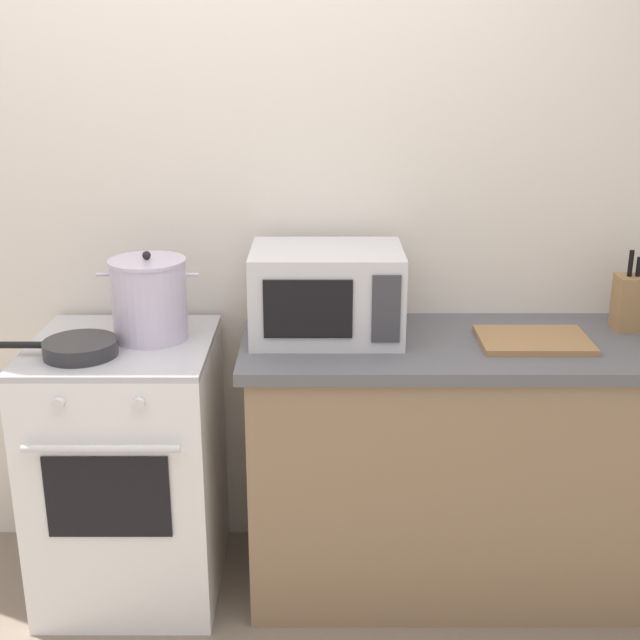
# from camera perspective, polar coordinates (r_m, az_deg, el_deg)

# --- Properties ---
(back_wall) EXTENTS (4.40, 0.10, 2.50)m
(back_wall) POSITION_cam_1_polar(r_m,az_deg,el_deg) (3.07, -0.47, 6.61)
(back_wall) COLOR silver
(back_wall) RESTS_ON ground_plane
(lower_cabinet_right) EXTENTS (1.64, 0.56, 0.88)m
(lower_cabinet_right) POSITION_cam_1_polar(r_m,az_deg,el_deg) (3.07, 10.97, -9.82)
(lower_cabinet_right) COLOR #8C7051
(lower_cabinet_right) RESTS_ON ground_plane
(countertop_right) EXTENTS (1.70, 0.60, 0.04)m
(countertop_right) POSITION_cam_1_polar(r_m,az_deg,el_deg) (2.89, 11.52, -1.74)
(countertop_right) COLOR #59595E
(countertop_right) RESTS_ON lower_cabinet_right
(stove) EXTENTS (0.60, 0.64, 0.92)m
(stove) POSITION_cam_1_polar(r_m,az_deg,el_deg) (3.06, -12.89, -9.66)
(stove) COLOR white
(stove) RESTS_ON ground_plane
(stock_pot) EXTENTS (0.34, 0.25, 0.30)m
(stock_pot) POSITION_cam_1_polar(r_m,az_deg,el_deg) (2.87, -11.63, 1.37)
(stock_pot) COLOR silver
(stock_pot) RESTS_ON stove
(frying_pan) EXTENTS (0.43, 0.23, 0.05)m
(frying_pan) POSITION_cam_1_polar(r_m,az_deg,el_deg) (2.79, -16.17, -1.83)
(frying_pan) COLOR #28282B
(frying_pan) RESTS_ON stove
(microwave) EXTENTS (0.50, 0.37, 0.30)m
(microwave) POSITION_cam_1_polar(r_m,az_deg,el_deg) (2.83, 0.19, 1.84)
(microwave) COLOR silver
(microwave) RESTS_ON countertop_right
(cutting_board) EXTENTS (0.36, 0.26, 0.02)m
(cutting_board) POSITION_cam_1_polar(r_m,az_deg,el_deg) (2.89, 13.88, -1.30)
(cutting_board) COLOR #997047
(cutting_board) RESTS_ON countertop_right
(knife_block) EXTENTS (0.13, 0.10, 0.28)m
(knife_block) POSITION_cam_1_polar(r_m,az_deg,el_deg) (3.10, 20.07, 1.16)
(knife_block) COLOR #997047
(knife_block) RESTS_ON countertop_right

